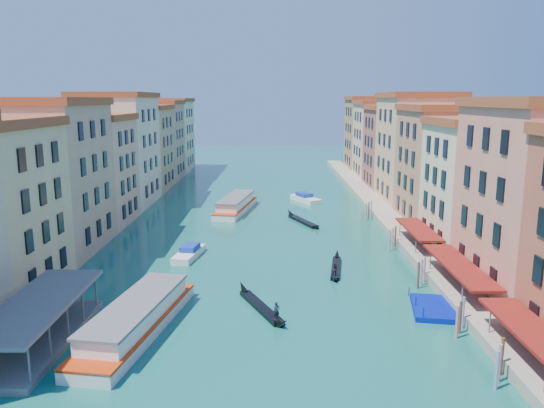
{
  "coord_description": "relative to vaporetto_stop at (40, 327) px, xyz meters",
  "views": [
    {
      "loc": [
        3.08,
        -28.52,
        19.79
      ],
      "look_at": [
        2.96,
        39.55,
        6.25
      ],
      "focal_mm": 35.0,
      "sensor_mm": 36.0,
      "label": 1
    }
  ],
  "objects": [
    {
      "name": "left_bank_palazzos",
      "position": [
        -10.0,
        52.68,
        8.27
      ],
      "size": [
        12.8,
        128.4,
        21.0
      ],
      "color": "#C3B48C",
      "rests_on": "ground"
    },
    {
      "name": "right_bank_palazzos",
      "position": [
        46.0,
        53.0,
        8.31
      ],
      "size": [
        12.8,
        128.4,
        21.0
      ],
      "color": "#AB4F36",
      "rests_on": "ground"
    },
    {
      "name": "quay",
      "position": [
        38.0,
        53.0,
        -0.94
      ],
      "size": [
        4.0,
        140.0,
        1.0
      ],
      "primitive_type": "cube",
      "color": "#A09781",
      "rests_on": "ground"
    },
    {
      "name": "restaurant_awnings",
      "position": [
        38.19,
        11.0,
        1.55
      ],
      "size": [
        3.2,
        44.55,
        3.12
      ],
      "color": "maroon",
      "rests_on": "ground"
    },
    {
      "name": "vaporetto_stop",
      "position": [
        0.0,
        0.0,
        0.0
      ],
      "size": [
        5.4,
        16.4,
        3.65
      ],
      "color": "slate",
      "rests_on": "ground"
    },
    {
      "name": "mooring_poles_right",
      "position": [
        35.1,
        16.8,
        -0.14
      ],
      "size": [
        1.44,
        54.24,
        3.2
      ],
      "color": "#532C1C",
      "rests_on": "ground"
    },
    {
      "name": "mooring_poles_left",
      "position": [
        -2.5,
        0.0,
        -0.14
      ],
      "size": [
        0.24,
        8.24,
        3.2
      ],
      "color": "#532C1C",
      "rests_on": "ground"
    },
    {
      "name": "vaporetto_near",
      "position": [
        7.37,
        2.25,
        -0.2
      ],
      "size": [
        7.2,
        18.89,
        2.74
      ],
      "rotation": [
        0.0,
        0.0,
        -0.17
      ],
      "color": "silver",
      "rests_on": "ground"
    },
    {
      "name": "vaporetto_far",
      "position": [
        12.43,
        52.68,
        -0.24
      ],
      "size": [
        7.04,
        18.39,
        2.67
      ],
      "rotation": [
        0.0,
        0.0,
        -0.17
      ],
      "color": "white",
      "rests_on": "ground"
    },
    {
      "name": "gondola_fore",
      "position": [
        17.93,
        7.25,
        -1.06
      ],
      "size": [
        5.41,
        10.67,
        2.26
      ],
      "rotation": [
        0.0,
        0.0,
        0.42
      ],
      "color": "black",
      "rests_on": "ground"
    },
    {
      "name": "gondola_right",
      "position": [
        26.49,
        19.05,
        -1.03
      ],
      "size": [
        2.35,
        10.62,
        2.12
      ],
      "rotation": [
        0.0,
        0.0,
        -0.15
      ],
      "color": "black",
      "rests_on": "ground"
    },
    {
      "name": "gondola_far",
      "position": [
        23.87,
        43.69,
        -1.09
      ],
      "size": [
        5.45,
        11.43,
        1.7
      ],
      "rotation": [
        0.0,
        0.0,
        0.39
      ],
      "color": "black",
      "rests_on": "ground"
    },
    {
      "name": "motorboat_mid",
      "position": [
        8.41,
        24.32,
        -0.86
      ],
      "size": [
        3.46,
        7.52,
        1.5
      ],
      "rotation": [
        0.0,
        0.0,
        -0.17
      ],
      "color": "white",
      "rests_on": "ground"
    },
    {
      "name": "motorboat_far",
      "position": [
        25.44,
        61.58,
        -0.79
      ],
      "size": [
        5.9,
        8.32,
        1.67
      ],
      "rotation": [
        0.0,
        0.0,
        0.47
      ],
      "color": "white",
      "rests_on": "ground"
    },
    {
      "name": "blue_dock",
      "position": [
        34.5,
        6.89,
        -1.18
      ],
      "size": [
        5.12,
        6.81,
        0.52
      ],
      "rotation": [
        0.0,
        0.0,
        -0.17
      ],
      "color": "#02169F",
      "rests_on": "ground"
    }
  ]
}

